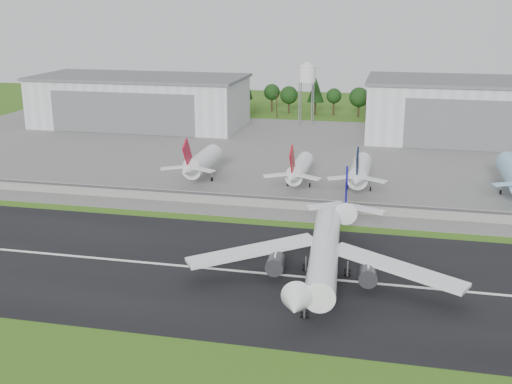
% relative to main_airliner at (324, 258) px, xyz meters
% --- Properties ---
extents(ground, '(600.00, 600.00, 0.00)m').
position_rel_main_airliner_xyz_m(ground, '(-24.48, -9.57, -4.89)').
color(ground, '#325A15').
rests_on(ground, ground).
extents(runway, '(320.00, 60.00, 0.10)m').
position_rel_main_airliner_xyz_m(runway, '(-24.48, 0.43, -4.84)').
color(runway, black).
rests_on(runway, ground).
extents(runway_centerline, '(220.00, 1.00, 0.02)m').
position_rel_main_airliner_xyz_m(runway_centerline, '(-24.48, 0.43, -4.78)').
color(runway_centerline, white).
rests_on(runway_centerline, runway).
extents(apron, '(320.00, 150.00, 0.10)m').
position_rel_main_airliner_xyz_m(apron, '(-24.48, 110.43, -4.84)').
color(apron, slate).
rests_on(apron, ground).
extents(blast_fence, '(240.00, 0.61, 3.50)m').
position_rel_main_airliner_xyz_m(blast_fence, '(-24.48, 45.42, -3.09)').
color(blast_fence, gray).
rests_on(blast_fence, ground).
extents(hangar_west, '(97.00, 44.00, 23.20)m').
position_rel_main_airliner_xyz_m(hangar_west, '(-104.48, 155.35, 6.74)').
color(hangar_west, silver).
rests_on(hangar_west, ground).
extents(hangar_east, '(102.00, 47.00, 25.20)m').
position_rel_main_airliner_xyz_m(hangar_east, '(50.52, 155.35, 7.73)').
color(hangar_east, silver).
rests_on(hangar_east, ground).
extents(water_tower, '(8.40, 8.40, 29.40)m').
position_rel_main_airliner_xyz_m(water_tower, '(-29.48, 175.43, 19.66)').
color(water_tower, '#99999E').
rests_on(water_tower, ground).
extents(utility_poles, '(230.00, 3.00, 12.00)m').
position_rel_main_airliner_xyz_m(utility_poles, '(-24.48, 190.43, -4.89)').
color(utility_poles, black).
rests_on(utility_poles, ground).
extents(treeline, '(320.00, 16.00, 22.00)m').
position_rel_main_airliner_xyz_m(treeline, '(-24.48, 205.43, -4.89)').
color(treeline, black).
rests_on(treeline, ground).
extents(main_airliner, '(57.11, 59.26, 18.17)m').
position_rel_main_airliner_xyz_m(main_airliner, '(0.00, 0.00, 0.00)').
color(main_airliner, white).
rests_on(main_airliner, runway).
extents(parked_jet_red_a, '(7.36, 31.29, 16.89)m').
position_rel_main_airliner_xyz_m(parked_jet_red_a, '(-47.88, 67.02, 1.47)').
color(parked_jet_red_a, white).
rests_on(parked_jet_red_a, ground).
extents(parked_jet_red_b, '(7.36, 31.29, 16.43)m').
position_rel_main_airliner_xyz_m(parked_jet_red_b, '(-16.02, 66.96, 1.05)').
color(parked_jet_red_b, white).
rests_on(parked_jet_red_b, ground).
extents(parked_jet_navy, '(7.36, 31.29, 16.79)m').
position_rel_main_airliner_xyz_m(parked_jet_navy, '(2.74, 67.01, 1.38)').
color(parked_jet_navy, white).
rests_on(parked_jet_navy, ground).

